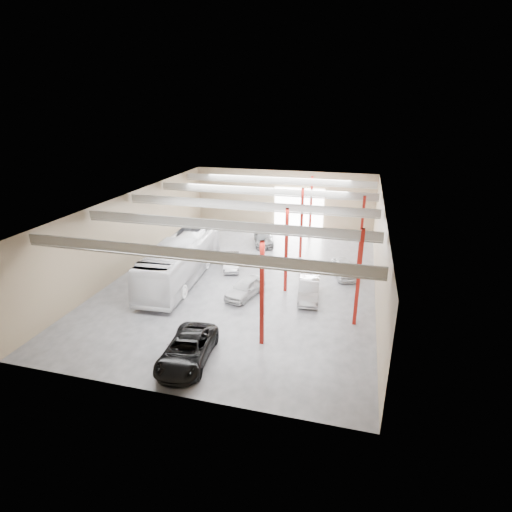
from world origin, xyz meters
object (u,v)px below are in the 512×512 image
at_px(car_row_a, 245,288).
at_px(car_row_c, 263,238).
at_px(car_row_b, 231,261).
at_px(black_sedan, 187,350).
at_px(car_right_far, 344,269).
at_px(coach_bus, 181,259).
at_px(car_right_near, 309,290).

xyz_separation_m(car_row_a, car_row_c, (-1.62, 12.77, -0.02)).
bearing_deg(car_row_b, car_row_a, -78.47).
distance_m(black_sedan, car_row_c, 22.01).
xyz_separation_m(black_sedan, car_row_c, (-0.73, 22.00, -0.09)).
distance_m(black_sedan, car_right_far, 17.42).
relative_size(coach_bus, car_row_c, 2.79).
bearing_deg(car_right_far, black_sedan, -135.06).
bearing_deg(coach_bus, car_row_a, -19.96).
bearing_deg(black_sedan, car_right_near, 54.72).
relative_size(coach_bus, car_right_far, 3.22).
height_order(car_row_c, car_right_near, car_right_near).
distance_m(car_row_b, car_right_far, 10.33).
bearing_deg(car_row_a, car_right_near, 25.73).
relative_size(black_sedan, car_right_far, 1.36).
distance_m(car_row_a, car_right_near, 5.07).
bearing_deg(car_right_far, car_row_b, 167.93).
relative_size(car_right_near, car_right_far, 1.09).
height_order(car_row_a, car_right_near, car_right_near).
bearing_deg(black_sedan, car_row_a, 79.42).
height_order(car_row_c, car_right_far, car_right_far).
xyz_separation_m(black_sedan, car_row_b, (-1.98, 14.50, -0.12)).
xyz_separation_m(coach_bus, car_row_a, (6.27, -1.78, -1.15)).
distance_m(coach_bus, car_row_c, 11.99).
bearing_deg(car_row_b, coach_bus, -151.27).
bearing_deg(car_right_near, car_row_c, 113.51).
height_order(coach_bus, black_sedan, coach_bus).
bearing_deg(car_right_far, car_row_c, 126.98).
bearing_deg(car_row_a, car_right_far, 55.05).
bearing_deg(car_right_far, coach_bus, -179.13).
bearing_deg(car_row_b, car_right_far, -12.56).
xyz_separation_m(coach_bus, black_sedan, (5.38, -11.01, -1.08)).
bearing_deg(car_right_near, car_row_b, 145.24).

